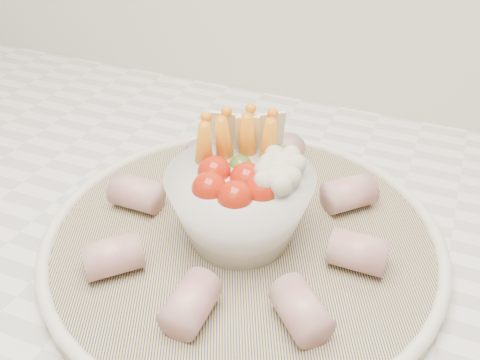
% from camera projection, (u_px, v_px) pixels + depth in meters
% --- Properties ---
extents(serving_platter, '(0.50, 0.50, 0.02)m').
position_uv_depth(serving_platter, '(243.00, 238.00, 0.51)').
color(serving_platter, navy).
rests_on(serving_platter, kitchen_counter).
extents(veggie_bowl, '(0.13, 0.13, 0.11)m').
position_uv_depth(veggie_bowl, '(242.00, 198.00, 0.48)').
color(veggie_bowl, silver).
rests_on(veggie_bowl, serving_platter).
extents(cured_meat_rolls, '(0.27, 0.28, 0.03)m').
position_uv_depth(cured_meat_rolls, '(242.00, 221.00, 0.50)').
color(cured_meat_rolls, '#A04955').
rests_on(cured_meat_rolls, serving_platter).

